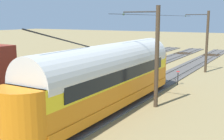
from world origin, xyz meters
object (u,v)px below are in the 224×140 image
(flatcar_adjacent, at_px, (72,83))
(track_end_bumper, at_px, (64,63))
(switch_stand, at_px, (178,77))
(vintage_streetcar, at_px, (109,76))
(catenary_pole_mid_near, at_px, (156,55))
(catenary_pole_foreground, at_px, (206,41))

(flatcar_adjacent, xyz_separation_m, track_end_bumper, (9.31, -10.29, -0.46))
(switch_stand, bearing_deg, vintage_streetcar, 79.34)
(track_end_bumper, bearing_deg, flatcar_adjacent, 132.14)
(catenary_pole_mid_near, xyz_separation_m, track_end_bumper, (16.40, -10.38, -3.13))
(switch_stand, relative_size, track_end_bumper, 0.69)
(flatcar_adjacent, relative_size, catenary_pole_mid_near, 2.19)
(catenary_pole_foreground, relative_size, track_end_bumper, 3.75)
(flatcar_adjacent, bearing_deg, vintage_streetcar, 155.61)
(catenary_pole_mid_near, height_order, track_end_bumper, catenary_pole_mid_near)
(catenary_pole_foreground, bearing_deg, vintage_streetcar, 81.80)
(flatcar_adjacent, relative_size, catenary_pole_foreground, 2.19)
(catenary_pole_foreground, relative_size, switch_stand, 5.47)
(flatcar_adjacent, distance_m, catenary_pole_foreground, 16.60)
(vintage_streetcar, distance_m, track_end_bumper, 18.78)
(catenary_pole_foreground, height_order, track_end_bumper, catenary_pole_foreground)
(catenary_pole_foreground, relative_size, catenary_pole_mid_near, 1.00)
(catenary_pole_mid_near, xyz_separation_m, switch_stand, (0.69, -7.22, -2.83))
(vintage_streetcar, relative_size, catenary_pole_mid_near, 2.50)
(catenary_pole_mid_near, bearing_deg, flatcar_adjacent, -0.67)
(vintage_streetcar, distance_m, flatcar_adjacent, 5.30)
(catenary_pole_foreground, xyz_separation_m, track_end_bumper, (16.40, 4.48, -3.13))
(track_end_bumper, bearing_deg, switch_stand, 168.65)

